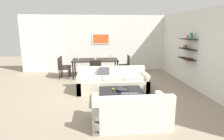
# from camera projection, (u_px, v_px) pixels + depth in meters

# --- Properties ---
(ground_plane) EXTENTS (18.00, 18.00, 0.00)m
(ground_plane) POSITION_uv_depth(u_px,v_px,m) (110.00, 94.00, 6.17)
(ground_plane) COLOR gray
(back_wall_unit) EXTENTS (8.40, 0.09, 2.70)m
(back_wall_unit) POSITION_uv_depth(u_px,v_px,m) (110.00, 43.00, 9.34)
(back_wall_unit) COLOR silver
(back_wall_unit) RESTS_ON ground
(right_wall_shelf_unit) EXTENTS (0.34, 8.20, 2.70)m
(right_wall_shelf_unit) POSITION_uv_depth(u_px,v_px,m) (193.00, 49.00, 6.75)
(right_wall_shelf_unit) COLOR silver
(right_wall_shelf_unit) RESTS_ON ground
(sofa_beige) EXTENTS (2.34, 0.90, 0.78)m
(sofa_beige) POSITION_uv_depth(u_px,v_px,m) (112.00, 82.00, 6.45)
(sofa_beige) COLOR beige
(sofa_beige) RESTS_ON ground
(loveseat_white) EXTENTS (1.66, 0.90, 0.78)m
(loveseat_white) POSITION_uv_depth(u_px,v_px,m) (130.00, 112.00, 4.16)
(loveseat_white) COLOR silver
(loveseat_white) RESTS_ON ground
(coffee_table) EXTENTS (1.21, 0.95, 0.38)m
(coffee_table) POSITION_uv_depth(u_px,v_px,m) (121.00, 97.00, 5.35)
(coffee_table) COLOR black
(coffee_table) RESTS_ON ground
(decorative_bowl) EXTENTS (0.35, 0.35, 0.07)m
(decorative_bowl) POSITION_uv_depth(u_px,v_px,m) (122.00, 90.00, 5.28)
(decorative_bowl) COLOR black
(decorative_bowl) RESTS_ON coffee_table
(apple_on_coffee_table) EXTENTS (0.07, 0.07, 0.07)m
(apple_on_coffee_table) POSITION_uv_depth(u_px,v_px,m) (113.00, 89.00, 5.33)
(apple_on_coffee_table) COLOR #669E2D
(apple_on_coffee_table) RESTS_ON coffee_table
(dining_table) EXTENTS (1.97, 0.99, 0.75)m
(dining_table) POSITION_uv_depth(u_px,v_px,m) (95.00, 61.00, 8.29)
(dining_table) COLOR black
(dining_table) RESTS_ON ground
(dining_chair_left_near) EXTENTS (0.44, 0.44, 0.88)m
(dining_chair_left_near) POSITION_uv_depth(u_px,v_px,m) (62.00, 67.00, 7.98)
(dining_chair_left_near) COLOR black
(dining_chair_left_near) RESTS_ON ground
(dining_chair_right_far) EXTENTS (0.44, 0.44, 0.88)m
(dining_chair_right_far) POSITION_uv_depth(u_px,v_px,m) (126.00, 64.00, 8.68)
(dining_chair_right_far) COLOR black
(dining_chair_right_far) RESTS_ON ground
(dining_chair_foot) EXTENTS (0.44, 0.44, 0.88)m
(dining_chair_foot) POSITION_uv_depth(u_px,v_px,m) (96.00, 69.00, 7.45)
(dining_chair_foot) COLOR black
(dining_chair_foot) RESTS_ON ground
(dining_chair_left_far) EXTENTS (0.44, 0.44, 0.88)m
(dining_chair_left_far) POSITION_uv_depth(u_px,v_px,m) (64.00, 65.00, 8.42)
(dining_chair_left_far) COLOR black
(dining_chair_left_far) RESTS_ON ground
(wine_glass_left_near) EXTENTS (0.07, 0.07, 0.15)m
(wine_glass_left_near) POSITION_uv_depth(u_px,v_px,m) (78.00, 58.00, 8.07)
(wine_glass_left_near) COLOR silver
(wine_glass_left_near) RESTS_ON dining_table
(wine_glass_right_far) EXTENTS (0.08, 0.08, 0.17)m
(wine_glass_right_far) POSITION_uv_depth(u_px,v_px,m) (111.00, 56.00, 8.44)
(wine_glass_right_far) COLOR silver
(wine_glass_right_far) RESTS_ON dining_table
(wine_glass_foot) EXTENTS (0.07, 0.07, 0.14)m
(wine_glass_foot) POSITION_uv_depth(u_px,v_px,m) (95.00, 59.00, 7.83)
(wine_glass_foot) COLOR silver
(wine_glass_foot) RESTS_ON dining_table
(wine_glass_left_far) EXTENTS (0.08, 0.08, 0.17)m
(wine_glass_left_far) POSITION_uv_depth(u_px,v_px,m) (79.00, 57.00, 8.30)
(wine_glass_left_far) COLOR silver
(wine_glass_left_far) RESTS_ON dining_table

